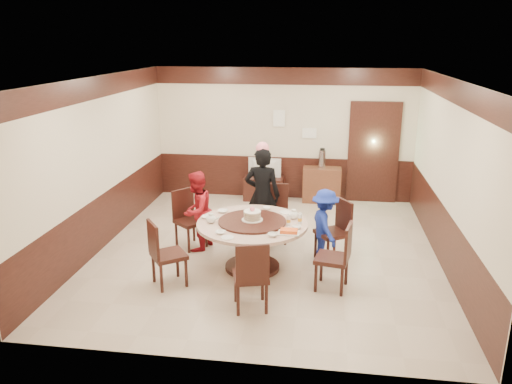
# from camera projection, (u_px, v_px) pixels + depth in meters

# --- Properties ---
(room) EXTENTS (6.00, 6.04, 2.84)m
(room) POSITION_uv_depth(u_px,v_px,m) (268.00, 188.00, 7.96)
(room) COLOR #C3AF9C
(room) RESTS_ON ground
(banquet_table) EXTENTS (1.66, 1.66, 0.78)m
(banquet_table) POSITION_uv_depth(u_px,v_px,m) (252.00, 236.00, 7.48)
(banquet_table) COLOR black
(banquet_table) RESTS_ON ground
(chair_0) EXTENTS (0.61, 0.61, 0.97)m
(chair_0) POSITION_uv_depth(u_px,v_px,m) (333.00, 242.00, 7.86)
(chair_0) COLOR black
(chair_0) RESTS_ON ground
(chair_1) EXTENTS (0.46, 0.47, 0.97)m
(chair_1) POSITION_uv_depth(u_px,v_px,m) (275.00, 223.00, 8.63)
(chair_1) COLOR black
(chair_1) RESTS_ON ground
(chair_2) EXTENTS (0.62, 0.62, 0.97)m
(chair_2) POSITION_uv_depth(u_px,v_px,m) (190.00, 229.00, 8.36)
(chair_2) COLOR black
(chair_2) RESTS_ON ground
(chair_3) EXTENTS (0.62, 0.62, 0.97)m
(chair_3) POSITION_uv_depth(u_px,v_px,m) (168.00, 265.00, 7.04)
(chair_3) COLOR black
(chair_3) RESTS_ON ground
(chair_4) EXTENTS (0.54, 0.55, 0.97)m
(chair_4) POSITION_uv_depth(u_px,v_px,m) (251.00, 287.00, 6.41)
(chair_4) COLOR black
(chair_4) RESTS_ON ground
(chair_5) EXTENTS (0.53, 0.52, 0.97)m
(chair_5) POSITION_uv_depth(u_px,v_px,m) (333.00, 268.00, 6.94)
(chair_5) COLOR black
(chair_5) RESTS_ON ground
(person_standing) EXTENTS (0.63, 0.43, 1.66)m
(person_standing) POSITION_uv_depth(u_px,v_px,m) (262.00, 196.00, 8.42)
(person_standing) COLOR black
(person_standing) RESTS_ON ground
(person_red) EXTENTS (0.66, 0.76, 1.33)m
(person_red) POSITION_uv_depth(u_px,v_px,m) (197.00, 211.00, 8.16)
(person_red) COLOR maroon
(person_red) RESTS_ON ground
(person_blue) EXTENTS (0.65, 0.85, 1.16)m
(person_blue) POSITION_uv_depth(u_px,v_px,m) (325.00, 226.00, 7.76)
(person_blue) COLOR navy
(person_blue) RESTS_ON ground
(birthday_cake) EXTENTS (0.32, 0.32, 0.21)m
(birthday_cake) POSITION_uv_depth(u_px,v_px,m) (252.00, 215.00, 7.40)
(birthday_cake) COLOR white
(birthday_cake) RESTS_ON banquet_table
(teapot_left) EXTENTS (0.17, 0.15, 0.13)m
(teapot_left) POSITION_uv_depth(u_px,v_px,m) (211.00, 219.00, 7.38)
(teapot_left) COLOR white
(teapot_left) RESTS_ON banquet_table
(teapot_right) EXTENTS (0.17, 0.15, 0.13)m
(teapot_right) POSITION_uv_depth(u_px,v_px,m) (294.00, 215.00, 7.55)
(teapot_right) COLOR white
(teapot_right) RESTS_ON banquet_table
(bowl_0) EXTENTS (0.16, 0.16, 0.04)m
(bowl_0) POSITION_uv_depth(u_px,v_px,m) (223.00, 211.00, 7.83)
(bowl_0) COLOR white
(bowl_0) RESTS_ON banquet_table
(bowl_1) EXTENTS (0.14, 0.14, 0.04)m
(bowl_1) POSITION_uv_depth(u_px,v_px,m) (273.00, 235.00, 6.88)
(bowl_1) COLOR white
(bowl_1) RESTS_ON banquet_table
(bowl_2) EXTENTS (0.15, 0.15, 0.04)m
(bowl_2) POSITION_uv_depth(u_px,v_px,m) (221.00, 232.00, 6.98)
(bowl_2) COLOR white
(bowl_2) RESTS_ON banquet_table
(bowl_3) EXTENTS (0.13, 0.13, 0.04)m
(bowl_3) POSITION_uv_depth(u_px,v_px,m) (297.00, 227.00, 7.17)
(bowl_3) COLOR white
(bowl_3) RESTS_ON banquet_table
(bowl_4) EXTENTS (0.14, 0.14, 0.04)m
(bowl_4) POSITION_uv_depth(u_px,v_px,m) (206.00, 217.00, 7.58)
(bowl_4) COLOR white
(bowl_4) RESTS_ON banquet_table
(bowl_5) EXTENTS (0.13, 0.13, 0.04)m
(bowl_5) POSITION_uv_depth(u_px,v_px,m) (267.00, 208.00, 7.98)
(bowl_5) COLOR white
(bowl_5) RESTS_ON banquet_table
(saucer_near) EXTENTS (0.18, 0.18, 0.01)m
(saucer_near) POSITION_uv_depth(u_px,v_px,m) (227.00, 237.00, 6.83)
(saucer_near) COLOR white
(saucer_near) RESTS_ON banquet_table
(saucer_far) EXTENTS (0.18, 0.18, 0.01)m
(saucer_far) POSITION_uv_depth(u_px,v_px,m) (285.00, 212.00, 7.83)
(saucer_far) COLOR white
(saucer_far) RESTS_ON banquet_table
(shrimp_platter) EXTENTS (0.30, 0.20, 0.06)m
(shrimp_platter) POSITION_uv_depth(u_px,v_px,m) (289.00, 232.00, 6.98)
(shrimp_platter) COLOR white
(shrimp_platter) RESTS_ON banquet_table
(bottle_0) EXTENTS (0.06, 0.06, 0.16)m
(bottle_0) POSITION_uv_depth(u_px,v_px,m) (289.00, 220.00, 7.27)
(bottle_0) COLOR white
(bottle_0) RESTS_ON banquet_table
(bottle_1) EXTENTS (0.06, 0.06, 0.16)m
(bottle_1) POSITION_uv_depth(u_px,v_px,m) (300.00, 219.00, 7.33)
(bottle_1) COLOR white
(bottle_1) RESTS_ON banquet_table
(tv_stand) EXTENTS (0.85, 0.45, 0.50)m
(tv_stand) POSITION_uv_depth(u_px,v_px,m) (264.00, 188.00, 10.84)
(tv_stand) COLOR black
(tv_stand) RESTS_ON ground
(television) EXTENTS (0.72, 0.16, 0.41)m
(television) POSITION_uv_depth(u_px,v_px,m) (264.00, 168.00, 10.71)
(television) COLOR #959597
(television) RESTS_ON tv_stand
(side_cabinet) EXTENTS (0.80, 0.40, 0.75)m
(side_cabinet) POSITION_uv_depth(u_px,v_px,m) (322.00, 185.00, 10.67)
(side_cabinet) COLOR brown
(side_cabinet) RESTS_ON ground
(thermos) EXTENTS (0.15, 0.15, 0.38)m
(thermos) POSITION_uv_depth(u_px,v_px,m) (322.00, 159.00, 10.50)
(thermos) COLOR silver
(thermos) RESTS_ON side_cabinet
(notice_left) EXTENTS (0.25, 0.00, 0.35)m
(notice_left) POSITION_uv_depth(u_px,v_px,m) (279.00, 118.00, 10.56)
(notice_left) COLOR white
(notice_left) RESTS_ON room
(notice_right) EXTENTS (0.30, 0.00, 0.22)m
(notice_right) POSITION_uv_depth(u_px,v_px,m) (309.00, 133.00, 10.56)
(notice_right) COLOR white
(notice_right) RESTS_ON room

